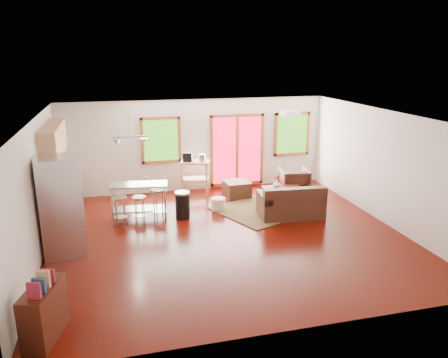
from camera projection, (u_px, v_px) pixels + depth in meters
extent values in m
cube|color=#320500|center=(227.00, 236.00, 9.52)|extent=(7.50, 7.00, 0.02)
cube|color=silver|center=(228.00, 116.00, 8.79)|extent=(7.50, 7.00, 0.02)
cube|color=beige|center=(196.00, 145.00, 12.42)|extent=(7.50, 0.02, 2.60)
cube|color=beige|center=(36.00, 192.00, 8.26)|extent=(0.02, 7.00, 2.60)
cube|color=beige|center=(385.00, 167.00, 10.05)|extent=(0.02, 7.00, 2.60)
cube|color=beige|center=(294.00, 248.00, 5.89)|extent=(7.50, 0.02, 2.60)
cube|color=#255813|center=(161.00, 140.00, 12.08)|extent=(0.94, 0.02, 1.14)
cube|color=brown|center=(160.00, 118.00, 11.91)|extent=(1.10, 0.05, 0.08)
cube|color=brown|center=(162.00, 162.00, 12.25)|extent=(1.10, 0.05, 0.08)
cube|color=brown|center=(142.00, 141.00, 11.96)|extent=(0.08, 0.05, 1.30)
cube|color=brown|center=(179.00, 139.00, 12.20)|extent=(0.08, 0.05, 1.30)
cube|color=#B60C2A|center=(237.00, 150.00, 12.72)|extent=(1.44, 0.02, 1.94)
cube|color=brown|center=(237.00, 116.00, 12.43)|extent=(1.60, 0.05, 0.08)
cube|color=brown|center=(237.00, 183.00, 13.00)|extent=(1.60, 0.05, 0.08)
cube|color=brown|center=(212.00, 152.00, 12.53)|extent=(0.08, 0.05, 2.10)
cube|color=brown|center=(262.00, 149.00, 12.90)|extent=(0.08, 0.05, 2.10)
cube|color=brown|center=(237.00, 150.00, 12.72)|extent=(0.08, 0.05, 1.94)
cube|color=#255813|center=(292.00, 134.00, 13.01)|extent=(0.94, 0.02, 1.14)
cube|color=brown|center=(293.00, 114.00, 12.84)|extent=(1.10, 0.05, 0.08)
cube|color=brown|center=(291.00, 154.00, 13.18)|extent=(1.10, 0.05, 0.08)
cube|color=brown|center=(276.00, 135.00, 12.89)|extent=(0.08, 0.05, 1.30)
cube|color=brown|center=(308.00, 133.00, 13.13)|extent=(0.08, 0.05, 1.30)
cube|color=#3A5630|center=(267.00, 208.00, 11.16)|extent=(2.97, 2.69, 0.02)
cube|color=#321B12|center=(290.00, 208.00, 10.60)|extent=(1.58, 0.99, 0.42)
cube|color=#321B12|center=(295.00, 196.00, 10.18)|extent=(1.53, 0.33, 0.38)
cube|color=#321B12|center=(264.00, 198.00, 10.42)|extent=(0.28, 0.87, 0.16)
cube|color=#321B12|center=(317.00, 195.00, 10.62)|extent=(0.28, 0.87, 0.16)
cube|color=#321B12|center=(277.00, 197.00, 10.52)|extent=(0.67, 0.61, 0.12)
cube|color=#321B12|center=(303.00, 196.00, 10.63)|extent=(0.67, 0.61, 0.12)
cube|color=black|center=(283.00, 189.00, 11.47)|extent=(1.07, 0.70, 0.04)
cube|color=black|center=(269.00, 200.00, 11.25)|extent=(0.07, 0.07, 0.37)
cube|color=black|center=(301.00, 198.00, 11.38)|extent=(0.07, 0.07, 0.37)
cube|color=black|center=(265.00, 195.00, 11.67)|extent=(0.07, 0.07, 0.37)
cube|color=black|center=(295.00, 193.00, 11.81)|extent=(0.07, 0.07, 0.37)
imported|color=#321B12|center=(294.00, 180.00, 12.26)|extent=(0.85, 0.81, 0.79)
cube|color=#321B12|center=(237.00, 189.00, 12.03)|extent=(0.70, 0.70, 0.44)
cylinder|color=silver|center=(218.00, 204.00, 11.02)|extent=(0.47, 0.47, 0.32)
imported|color=silver|center=(277.00, 184.00, 11.51)|extent=(0.24, 0.24, 0.19)
sphere|color=#C6123E|center=(278.00, 178.00, 11.49)|extent=(0.09, 0.09, 0.07)
sphere|color=#C6123E|center=(276.00, 178.00, 11.44)|extent=(0.09, 0.09, 0.07)
sphere|color=#C6123E|center=(277.00, 177.00, 11.50)|extent=(0.09, 0.09, 0.07)
imported|color=maroon|center=(283.00, 184.00, 11.31)|extent=(0.24, 0.08, 0.32)
cube|color=#B27E54|center=(66.00, 204.00, 10.15)|extent=(0.60, 2.20, 0.90)
cube|color=black|center=(64.00, 185.00, 10.02)|extent=(0.64, 2.24, 0.04)
cube|color=#B27E54|center=(53.00, 141.00, 9.71)|extent=(0.36, 2.20, 0.70)
cylinder|color=#B7BABC|center=(61.00, 186.00, 9.53)|extent=(0.12, 0.12, 0.18)
cube|color=black|center=(65.00, 175.00, 10.36)|extent=(0.22, 0.18, 0.20)
cube|color=#B7BABC|center=(60.00, 206.00, 8.44)|extent=(0.89, 0.87, 1.96)
cube|color=gray|center=(81.00, 204.00, 8.59)|extent=(0.13, 0.71, 1.92)
cylinder|color=gray|center=(83.00, 199.00, 8.34)|extent=(0.03, 0.03, 1.31)
cylinder|color=gray|center=(80.00, 192.00, 8.76)|extent=(0.03, 0.03, 1.31)
cube|color=#B7BABC|center=(139.00, 185.00, 10.32)|extent=(1.40, 0.70, 0.04)
cube|color=gray|center=(140.00, 209.00, 10.49)|extent=(1.31, 0.62, 0.03)
cylinder|color=gray|center=(112.00, 206.00, 10.17)|extent=(0.04, 0.04, 0.82)
cylinder|color=gray|center=(165.00, 203.00, 10.31)|extent=(0.04, 0.04, 0.82)
cylinder|color=gray|center=(114.00, 200.00, 10.56)|extent=(0.04, 0.04, 0.82)
cylinder|color=gray|center=(165.00, 198.00, 10.71)|extent=(0.04, 0.04, 0.82)
imported|color=silver|center=(146.00, 177.00, 10.26)|extent=(0.15, 0.13, 0.13)
cylinder|color=#B7BABC|center=(119.00, 197.00, 9.88)|extent=(0.37, 0.37, 0.04)
cylinder|color=gray|center=(124.00, 210.00, 10.09)|extent=(0.03, 0.03, 0.66)
cylinder|color=gray|center=(116.00, 211.00, 10.02)|extent=(0.03, 0.03, 0.66)
cylinder|color=gray|center=(117.00, 214.00, 9.86)|extent=(0.03, 0.03, 0.66)
cylinder|color=gray|center=(125.00, 213.00, 9.93)|extent=(0.03, 0.03, 0.66)
cylinder|color=gray|center=(121.00, 217.00, 10.01)|extent=(0.34, 0.34, 0.01)
cylinder|color=#B7BABC|center=(139.00, 197.00, 10.00)|extent=(0.35, 0.35, 0.04)
cylinder|color=gray|center=(143.00, 209.00, 10.20)|extent=(0.03, 0.03, 0.63)
cylinder|color=gray|center=(135.00, 210.00, 10.13)|extent=(0.03, 0.03, 0.63)
cylinder|color=gray|center=(137.00, 213.00, 9.98)|extent=(0.03, 0.03, 0.63)
cylinder|color=gray|center=(144.00, 212.00, 10.04)|extent=(0.03, 0.03, 0.63)
cylinder|color=gray|center=(140.00, 215.00, 10.12)|extent=(0.32, 0.32, 0.01)
cylinder|color=#B7BABC|center=(159.00, 190.00, 10.13)|extent=(0.49, 0.49, 0.04)
cylinder|color=gray|center=(165.00, 204.00, 10.33)|extent=(0.03, 0.03, 0.75)
cylinder|color=gray|center=(156.00, 204.00, 10.36)|extent=(0.03, 0.03, 0.75)
cylinder|color=gray|center=(154.00, 207.00, 10.16)|extent=(0.03, 0.03, 0.75)
cylinder|color=gray|center=(163.00, 207.00, 10.14)|extent=(0.03, 0.03, 0.75)
cylinder|color=gray|center=(160.00, 211.00, 10.28)|extent=(0.45, 0.45, 0.02)
cylinder|color=black|center=(183.00, 206.00, 10.45)|extent=(0.46, 0.46, 0.61)
cylinder|color=#B7BABC|center=(182.00, 193.00, 10.36)|extent=(0.47, 0.47, 0.05)
cube|color=#B27E54|center=(195.00, 162.00, 12.07)|extent=(0.89, 0.71, 0.04)
cube|color=#B27E54|center=(195.00, 179.00, 12.21)|extent=(0.84, 0.66, 0.03)
cube|color=#B27E54|center=(182.00, 180.00, 12.02)|extent=(0.06, 0.06, 0.94)
cube|color=#B27E54|center=(207.00, 180.00, 11.99)|extent=(0.06, 0.06, 0.94)
cube|color=#B27E54|center=(184.00, 176.00, 12.41)|extent=(0.06, 0.06, 0.94)
cube|color=#B27E54|center=(208.00, 176.00, 12.38)|extent=(0.06, 0.06, 0.94)
cube|color=black|center=(188.00, 157.00, 12.04)|extent=(0.30, 0.28, 0.25)
cylinder|color=#B7BABC|center=(202.00, 158.00, 12.03)|extent=(0.22, 0.22, 0.20)
cube|color=black|center=(44.00, 312.00, 6.02)|extent=(0.57, 0.94, 0.78)
cube|color=maroon|center=(34.00, 291.00, 5.59)|extent=(0.18, 0.10, 0.23)
cube|color=navy|center=(39.00, 286.00, 5.74)|extent=(0.18, 0.10, 0.21)
cube|color=tan|center=(44.00, 279.00, 5.87)|extent=(0.18, 0.10, 0.25)
cube|color=maroon|center=(48.00, 276.00, 6.02)|extent=(0.18, 0.10, 0.20)
cube|color=white|center=(290.00, 113.00, 9.75)|extent=(0.35, 0.35, 0.12)
cylinder|color=gray|center=(129.00, 124.00, 9.82)|extent=(0.02, 0.02, 0.60)
cube|color=gray|center=(130.00, 137.00, 9.90)|extent=(0.80, 0.04, 0.03)
cone|color=#B7BABC|center=(117.00, 143.00, 9.87)|extent=(0.18, 0.18, 0.14)
cone|color=#B7BABC|center=(144.00, 141.00, 10.01)|extent=(0.18, 0.18, 0.14)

